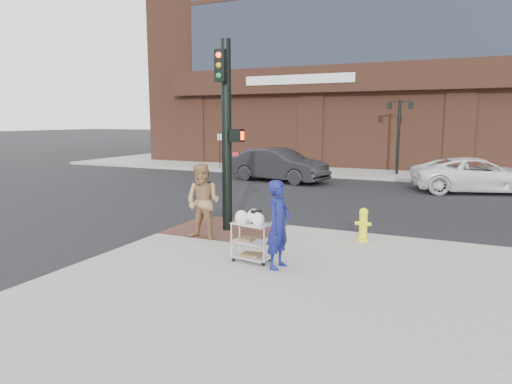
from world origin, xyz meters
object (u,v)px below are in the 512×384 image
at_px(utility_cart, 251,238).
at_px(sedan_dark, 279,165).
at_px(traffic_signal_pole, 227,130).
at_px(woman_blue, 278,224).
at_px(minivan_white, 477,175).
at_px(lamp_post, 399,129).
at_px(fire_hydrant, 363,224).
at_px(pedestrian_tan, 203,202).

bearing_deg(utility_cart, sedan_dark, 109.03).
relative_size(traffic_signal_pole, woman_blue, 2.80).
bearing_deg(sedan_dark, traffic_signal_pole, -153.79).
bearing_deg(traffic_signal_pole, woman_blue, -44.75).
xyz_separation_m(woman_blue, minivan_white, (3.92, 13.45, -0.30)).
height_order(woman_blue, minivan_white, woman_blue).
xyz_separation_m(lamp_post, sedan_dark, (-5.23, -4.43, -1.78)).
bearing_deg(fire_hydrant, woman_blue, -112.97).
bearing_deg(pedestrian_tan, lamp_post, 82.22).
bearing_deg(minivan_white, sedan_dark, 73.58).
height_order(traffic_signal_pole, utility_cart, traffic_signal_pole).
height_order(traffic_signal_pole, minivan_white, traffic_signal_pole).
xyz_separation_m(sedan_dark, fire_hydrant, (6.32, -10.44, -0.26)).
relative_size(utility_cart, fire_hydrant, 1.33).
relative_size(lamp_post, traffic_signal_pole, 0.80).
distance_m(traffic_signal_pole, sedan_dark, 11.32).
xyz_separation_m(lamp_post, minivan_white, (3.85, -4.16, -1.87)).
xyz_separation_m(lamp_post, pedestrian_tan, (-2.60, -16.29, -1.52)).
height_order(woman_blue, sedan_dark, woman_blue).
distance_m(lamp_post, woman_blue, 17.68).
height_order(lamp_post, sedan_dark, lamp_post).
relative_size(lamp_post, minivan_white, 0.75).
distance_m(traffic_signal_pole, woman_blue, 3.83).
height_order(utility_cart, fire_hydrant, utility_cart).
distance_m(sedan_dark, fire_hydrant, 12.21).
distance_m(minivan_white, utility_cart, 14.07).
xyz_separation_m(woman_blue, fire_hydrant, (1.16, 2.74, -0.47)).
height_order(pedestrian_tan, fire_hydrant, pedestrian_tan).
bearing_deg(traffic_signal_pole, fire_hydrant, 5.72).
height_order(traffic_signal_pole, woman_blue, traffic_signal_pole).
distance_m(pedestrian_tan, fire_hydrant, 3.98).
height_order(sedan_dark, minivan_white, sedan_dark).
bearing_deg(lamp_post, woman_blue, -90.24).
distance_m(pedestrian_tan, utility_cart, 2.24).
bearing_deg(sedan_dark, lamp_post, -37.85).
distance_m(lamp_post, sedan_dark, 7.08).
bearing_deg(woman_blue, fire_hydrant, -16.10).
relative_size(pedestrian_tan, sedan_dark, 0.37).
bearing_deg(woman_blue, utility_cart, 84.09).
height_order(traffic_signal_pole, fire_hydrant, traffic_signal_pole).
relative_size(pedestrian_tan, fire_hydrant, 2.27).
height_order(lamp_post, pedestrian_tan, lamp_post).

